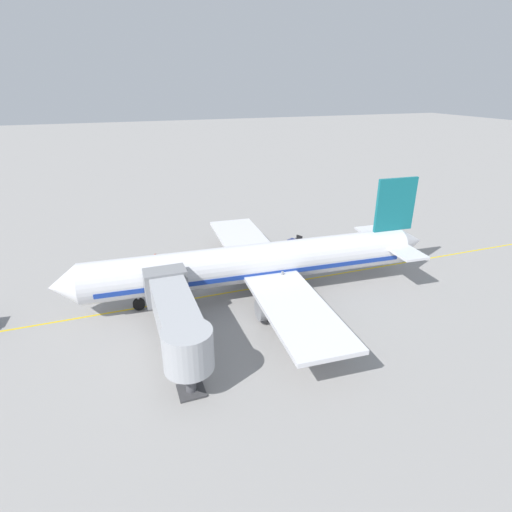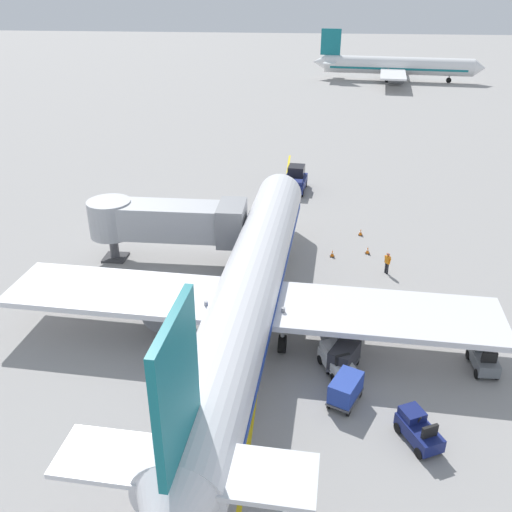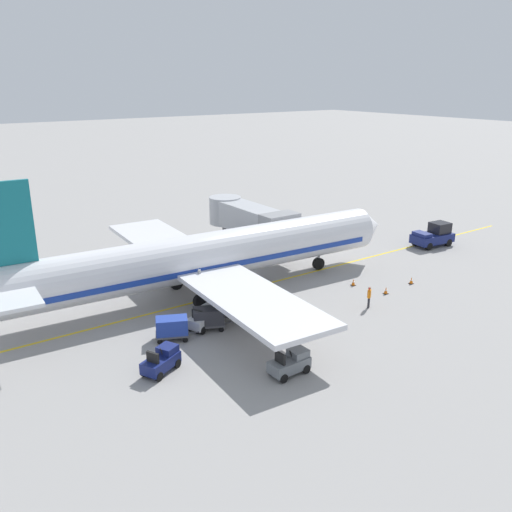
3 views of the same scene
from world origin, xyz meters
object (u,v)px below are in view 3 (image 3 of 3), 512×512
at_px(baggage_tug_lead, 162,361).
at_px(safety_cone_wing_tip, 411,281).
at_px(pushback_tractor, 433,236).
at_px(baggage_tug_spare, 204,318).
at_px(ground_crew_wing_walker, 369,296).
at_px(baggage_tug_trailing, 290,363).
at_px(parked_airliner, 206,257).
at_px(baggage_cart_second_in_train, 172,327).
at_px(safety_cone_nose_right, 386,290).
at_px(safety_cone_nose_left, 353,282).
at_px(jet_bridge, 249,219).
at_px(baggage_cart_front, 208,317).

distance_m(baggage_tug_lead, safety_cone_wing_tip, 23.96).
relative_size(pushback_tractor, baggage_tug_lead, 1.66).
relative_size(baggage_tug_spare, ground_crew_wing_walker, 1.64).
bearing_deg(baggage_tug_trailing, parked_airliner, 170.51).
height_order(baggage_cart_second_in_train, safety_cone_nose_right, baggage_cart_second_in_train).
bearing_deg(baggage_cart_second_in_train, safety_cone_nose_left, 90.69).
relative_size(pushback_tractor, ground_crew_wing_walker, 2.72).
bearing_deg(safety_cone_wing_tip, baggage_tug_spare, -98.40).
distance_m(parked_airliner, safety_cone_nose_right, 14.92).
xyz_separation_m(baggage_tug_lead, baggage_cart_second_in_train, (-3.39, 2.39, 0.24)).
bearing_deg(jet_bridge, baggage_tug_spare, -44.76).
xyz_separation_m(jet_bridge, pushback_tractor, (9.30, 17.10, -2.35)).
distance_m(baggage_cart_second_in_train, safety_cone_nose_left, 17.18).
height_order(jet_bridge, safety_cone_nose_right, jet_bridge).
height_order(baggage_cart_front, safety_cone_nose_left, baggage_cart_front).
relative_size(baggage_tug_lead, baggage_cart_second_in_train, 0.95).
xyz_separation_m(baggage_tug_spare, safety_cone_nose_right, (3.10, 15.29, -0.42)).
xyz_separation_m(safety_cone_nose_left, safety_cone_nose_right, (2.88, 0.84, 0.00)).
bearing_deg(baggage_cart_second_in_train, baggage_tug_lead, -35.21).
distance_m(baggage_tug_spare, baggage_cart_front, 0.53).
bearing_deg(parked_airliner, safety_cone_nose_left, 63.55).
distance_m(baggage_tug_lead, baggage_tug_trailing, 7.69).
xyz_separation_m(baggage_tug_spare, safety_cone_wing_tip, (2.78, 18.83, -0.42)).
bearing_deg(baggage_tug_lead, jet_bridge, 133.00).
distance_m(pushback_tractor, baggage_cart_second_in_train, 32.53).
bearing_deg(safety_cone_wing_tip, safety_cone_nose_left, -120.31).
relative_size(pushback_tractor, safety_cone_nose_left, 7.78).
distance_m(parked_airliner, jet_bridge, 11.72).
bearing_deg(safety_cone_nose_right, ground_crew_wing_walker, -70.34).
xyz_separation_m(ground_crew_wing_walker, safety_cone_nose_left, (-4.03, 2.37, -0.66)).
relative_size(safety_cone_nose_left, safety_cone_nose_right, 1.00).
bearing_deg(safety_cone_nose_left, safety_cone_wing_tip, 59.69).
xyz_separation_m(baggage_tug_lead, safety_cone_nose_right, (-0.72, 20.40, -0.42)).
height_order(baggage_cart_front, baggage_cart_second_in_train, same).
bearing_deg(ground_crew_wing_walker, baggage_cart_front, -107.49).
relative_size(baggage_tug_trailing, baggage_tug_spare, 0.91).
xyz_separation_m(baggage_cart_front, ground_crew_wing_walker, (3.78, 11.99, 0.00)).
height_order(safety_cone_nose_left, safety_cone_wing_tip, same).
height_order(baggage_tug_lead, baggage_cart_second_in_train, baggage_tug_lead).
xyz_separation_m(jet_bridge, baggage_tug_lead, (16.42, -17.61, -2.74)).
height_order(baggage_tug_lead, safety_cone_wing_tip, baggage_tug_lead).
distance_m(baggage_tug_spare, safety_cone_nose_right, 15.61).
bearing_deg(baggage_tug_spare, baggage_tug_lead, -53.25).
bearing_deg(baggage_tug_lead, safety_cone_nose_left, 100.42).
bearing_deg(baggage_tug_trailing, baggage_cart_second_in_train, -155.08).
distance_m(parked_airliner, baggage_tug_lead, 12.67).
relative_size(baggage_cart_front, baggage_cart_second_in_train, 1.00).
height_order(parked_airliner, safety_cone_nose_right, parked_airliner).
bearing_deg(baggage_tug_trailing, jet_bridge, 151.41).
xyz_separation_m(pushback_tractor, baggage_tug_trailing, (11.77, -28.58, -0.39)).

